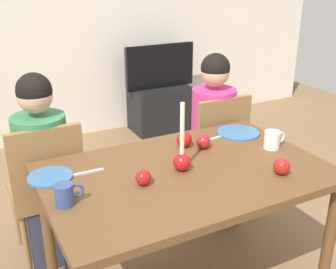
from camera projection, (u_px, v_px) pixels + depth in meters
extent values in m
cube|color=silver|center=(53.00, 11.00, 3.98)|extent=(6.40, 0.10, 2.60)
cube|color=brown|center=(187.00, 174.00, 2.05)|extent=(1.40, 0.90, 0.04)
cylinder|color=brown|center=(329.00, 242.00, 2.15)|extent=(0.06, 0.06, 0.71)
cylinder|color=brown|center=(48.00, 231.00, 2.24)|extent=(0.06, 0.06, 0.71)
cylinder|color=brown|center=(239.00, 179.00, 2.79)|extent=(0.06, 0.06, 0.71)
cube|color=olive|center=(45.00, 192.00, 2.48)|extent=(0.40, 0.40, 0.04)
cube|color=olive|center=(48.00, 167.00, 2.24)|extent=(0.40, 0.04, 0.45)
cylinder|color=olive|center=(69.00, 204.00, 2.78)|extent=(0.04, 0.04, 0.41)
cylinder|color=olive|center=(17.00, 217.00, 2.64)|extent=(0.04, 0.04, 0.41)
cylinder|color=olive|center=(84.00, 230.00, 2.50)|extent=(0.04, 0.04, 0.41)
cylinder|color=olive|center=(26.00, 246.00, 2.36)|extent=(0.04, 0.04, 0.41)
cube|color=olive|center=(208.00, 154.00, 2.98)|extent=(0.40, 0.40, 0.04)
cube|color=olive|center=(224.00, 131.00, 2.74)|extent=(0.40, 0.04, 0.45)
cylinder|color=olive|center=(213.00, 168.00, 3.28)|extent=(0.04, 0.04, 0.41)
cylinder|color=olive|center=(176.00, 177.00, 3.13)|extent=(0.04, 0.04, 0.41)
cylinder|color=olive|center=(239.00, 186.00, 3.00)|extent=(0.04, 0.04, 0.41)
cylinder|color=olive|center=(199.00, 198.00, 2.86)|extent=(0.04, 0.04, 0.41)
cube|color=#33384C|center=(51.00, 225.00, 2.52)|extent=(0.28, 0.28, 0.45)
cylinder|color=#387A4C|center=(42.00, 156.00, 2.35)|extent=(0.30, 0.30, 0.48)
sphere|color=tan|center=(35.00, 96.00, 2.21)|extent=(0.19, 0.19, 0.19)
sphere|color=black|center=(34.00, 90.00, 2.20)|extent=(0.19, 0.19, 0.19)
cube|color=#33384C|center=(210.00, 182.00, 3.02)|extent=(0.28, 0.28, 0.45)
cylinder|color=#D1337A|center=(213.00, 123.00, 2.84)|extent=(0.30, 0.30, 0.48)
sphere|color=tan|center=(215.00, 72.00, 2.71)|extent=(0.19, 0.19, 0.19)
sphere|color=black|center=(215.00, 68.00, 2.70)|extent=(0.19, 0.19, 0.19)
cube|color=black|center=(160.00, 108.00, 4.56)|extent=(0.64, 0.40, 0.48)
cube|color=black|center=(160.00, 66.00, 4.38)|extent=(0.79, 0.04, 0.46)
cube|color=black|center=(160.00, 66.00, 4.38)|extent=(0.76, 0.05, 0.46)
sphere|color=red|center=(182.00, 162.00, 2.03)|extent=(0.09, 0.09, 0.09)
cylinder|color=#EFE5C6|center=(182.00, 129.00, 1.96)|extent=(0.02, 0.02, 0.26)
cylinder|color=teal|center=(50.00, 177.00, 1.97)|extent=(0.22, 0.22, 0.01)
cylinder|color=teal|center=(238.00, 133.00, 2.50)|extent=(0.26, 0.26, 0.01)
cylinder|color=#33477F|center=(64.00, 195.00, 1.73)|extent=(0.08, 0.08, 0.10)
torus|color=#33477F|center=(76.00, 191.00, 1.75)|extent=(0.07, 0.01, 0.07)
cylinder|color=white|center=(272.00, 140.00, 2.28)|extent=(0.09, 0.09, 0.10)
torus|color=white|center=(280.00, 137.00, 2.30)|extent=(0.07, 0.01, 0.07)
cube|color=silver|center=(86.00, 173.00, 2.01)|extent=(0.18, 0.02, 0.01)
cube|color=silver|center=(215.00, 138.00, 2.42)|extent=(0.18, 0.04, 0.01)
sphere|color=#B41715|center=(184.00, 139.00, 2.30)|extent=(0.09, 0.09, 0.09)
sphere|color=#AA1619|center=(143.00, 177.00, 1.90)|extent=(0.08, 0.08, 0.08)
sphere|color=#B21B17|center=(282.00, 167.00, 1.99)|extent=(0.08, 0.08, 0.08)
sphere|color=#AB1C1C|center=(203.00, 141.00, 2.28)|extent=(0.08, 0.08, 0.08)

